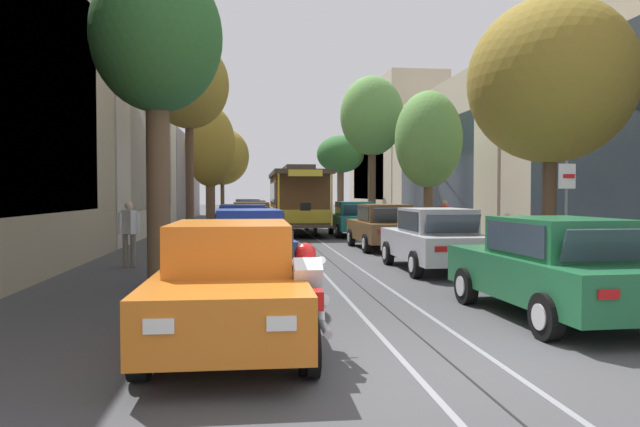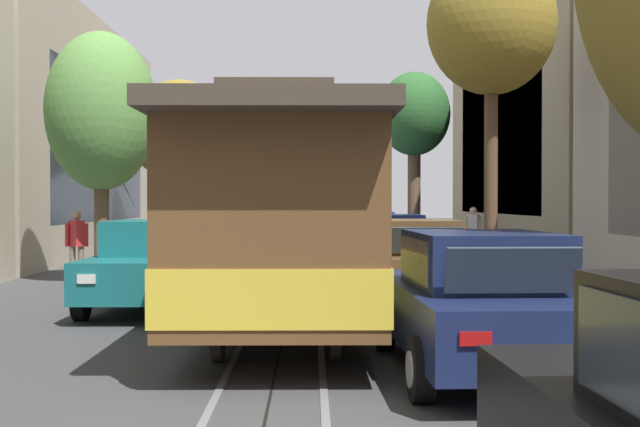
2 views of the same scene
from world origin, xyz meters
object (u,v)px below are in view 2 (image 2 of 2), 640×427
(parked_car_brown_fourth_left, at_px, (412,262))
(motorcycle_with_rider, at_px, (340,231))
(parked_car_brown_mid_right, at_px, (205,245))
(street_sign_post, at_px, (200,210))
(street_tree_kerb_right_near, at_px, (179,131))
(cable_car_trolley, at_px, (283,219))
(street_tree_kerb_left_near, at_px, (414,117))
(street_tree_kerb_left_second, at_px, (491,26))
(parked_car_blue_second_left, at_px, (368,234))
(parked_car_orange_near_left, at_px, (362,228))
(pedestrian_on_right_pavement, at_px, (77,242))
(street_tree_kerb_right_second, at_px, (101,112))
(pedestrian_on_left_pavement, at_px, (473,231))
(parked_car_teal_fourth_right, at_px, (153,264))
(parked_car_blue_mid_left, at_px, (392,244))
(parked_car_green_near_right, at_px, (241,229))
(parked_car_silver_second_right, at_px, (228,235))
(parked_car_navy_fifth_left, at_px, (479,302))

(parked_car_brown_fourth_left, height_order, motorcycle_with_rider, parked_car_brown_fourth_left)
(parked_car_brown_mid_right, distance_m, street_sign_post, 9.75)
(street_tree_kerb_right_near, xyz_separation_m, cable_car_trolley, (-4.30, 17.10, -2.76))
(street_tree_kerb_left_near, relative_size, street_tree_kerb_left_second, 0.86)
(street_tree_kerb_left_second, xyz_separation_m, street_tree_kerb_right_near, (8.85, -10.25, -1.54))
(parked_car_brown_mid_right, bearing_deg, street_sign_post, -81.47)
(parked_car_blue_second_left, xyz_separation_m, parked_car_brown_mid_right, (4.68, 6.49, 0.00))
(parked_car_orange_near_left, xyz_separation_m, pedestrian_on_right_pavement, (7.69, 14.54, 0.16))
(parked_car_orange_near_left, height_order, street_sign_post, street_sign_post)
(parked_car_orange_near_left, bearing_deg, street_sign_post, 26.68)
(street_tree_kerb_right_second, distance_m, pedestrian_on_left_pavement, 12.14)
(pedestrian_on_left_pavement, bearing_deg, parked_car_brown_fourth_left, 72.57)
(parked_car_blue_second_left, bearing_deg, street_tree_kerb_right_near, -12.48)
(parked_car_brown_mid_right, xyz_separation_m, parked_car_teal_fourth_right, (0.08, 6.48, 0.00))
(parked_car_blue_second_left, bearing_deg, parked_car_brown_mid_right, 54.22)
(street_tree_kerb_right_second, height_order, cable_car_trolley, street_tree_kerb_right_second)
(parked_car_blue_mid_left, height_order, parked_car_green_near_right, same)
(parked_car_orange_near_left, xyz_separation_m, parked_car_teal_fourth_right, (4.96, 19.27, 0.00))
(motorcycle_with_rider, bearing_deg, parked_car_silver_second_right, 62.62)
(street_tree_kerb_right_second, bearing_deg, parked_car_green_near_right, -98.73)
(street_tree_kerb_right_near, distance_m, pedestrian_on_right_pavement, 10.35)
(parked_car_silver_second_right, xyz_separation_m, parked_car_brown_mid_right, (-0.02, 5.85, 0.00))
(parked_car_brown_fourth_left, distance_m, pedestrian_on_left_pavement, 10.71)
(parked_car_blue_mid_left, height_order, street_tree_kerb_right_near, street_tree_kerb_right_near)
(street_tree_kerb_left_second, bearing_deg, parked_car_orange_near_left, -82.41)
(parked_car_blue_second_left, distance_m, parked_car_teal_fourth_right, 13.82)
(parked_car_blue_second_left, relative_size, parked_car_green_near_right, 1.00)
(street_tree_kerb_left_near, distance_m, street_tree_kerb_right_near, 8.45)
(parked_car_navy_fifth_left, relative_size, street_tree_kerb_left_near, 0.67)
(parked_car_brown_fourth_left, distance_m, street_sign_post, 16.68)
(parked_car_blue_second_left, xyz_separation_m, parked_car_brown_fourth_left, (0.07, 12.40, 0.00))
(parked_car_blue_second_left, distance_m, pedestrian_on_right_pavement, 11.14)
(parked_car_blue_mid_left, distance_m, pedestrian_on_right_pavement, 7.93)
(street_tree_kerb_right_near, relative_size, street_tree_kerb_right_second, 1.06)
(parked_car_navy_fifth_left, bearing_deg, street_tree_kerb_left_near, -95.25)
(parked_car_blue_second_left, bearing_deg, street_tree_kerb_left_near, -135.85)
(parked_car_silver_second_right, distance_m, pedestrian_on_right_pavement, 8.10)
(cable_car_trolley, bearing_deg, parked_car_orange_near_left, -96.63)
(parked_car_green_near_right, xyz_separation_m, street_tree_kerb_right_near, (1.86, 3.75, 3.63))
(parked_car_green_near_right, height_order, street_sign_post, street_sign_post)
(street_tree_kerb_left_second, bearing_deg, street_tree_kerb_left_near, -87.66)
(parked_car_orange_near_left, relative_size, pedestrian_on_left_pavement, 2.51)
(pedestrian_on_right_pavement, bearing_deg, street_tree_kerb_right_near, -94.98)
(parked_car_green_near_right, bearing_deg, parked_car_brown_fourth_left, 104.97)
(parked_car_blue_mid_left, distance_m, street_tree_kerb_right_near, 10.93)
(parked_car_orange_near_left, distance_m, parked_car_silver_second_right, 8.50)
(street_tree_kerb_left_near, distance_m, street_tree_kerb_right_second, 13.34)
(street_tree_kerb_left_second, bearing_deg, street_tree_kerb_right_near, -49.17)
(parked_car_blue_mid_left, height_order, cable_car_trolley, cable_car_trolley)
(parked_car_silver_second_right, height_order, parked_car_teal_fourth_right, same)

